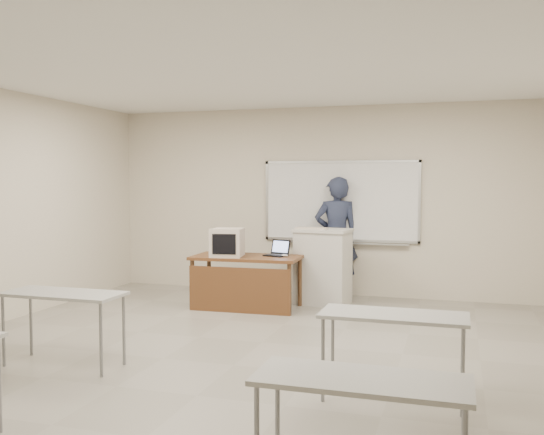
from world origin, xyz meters
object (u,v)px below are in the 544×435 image
(crt_monitor, at_px, (227,242))
(mouse, at_px, (285,255))
(laptop, at_px, (277,252))
(presenter, at_px, (336,237))
(instructor_desk, at_px, (244,270))
(podium, at_px, (323,266))
(whiteboard, at_px, (341,202))
(keyboard, at_px, (311,228))

(crt_monitor, distance_m, mouse, 0.84)
(laptop, height_order, presenter, presenter)
(instructor_desk, xyz_separation_m, laptop, (0.40, 0.27, 0.25))
(instructor_desk, height_order, crt_monitor, crt_monitor)
(presenter, bearing_deg, podium, 65.85)
(whiteboard, relative_size, presenter, 1.32)
(crt_monitor, bearing_deg, laptop, 13.63)
(crt_monitor, distance_m, laptop, 0.72)
(podium, xyz_separation_m, crt_monitor, (-1.23, -0.72, 0.39))
(keyboard, bearing_deg, podium, 43.43)
(whiteboard, distance_m, mouse, 1.59)
(crt_monitor, height_order, keyboard, crt_monitor)
(podium, distance_m, mouse, 0.73)
(instructor_desk, relative_size, keyboard, 3.28)
(whiteboard, relative_size, mouse, 24.22)
(laptop, relative_size, mouse, 2.95)
(presenter, bearing_deg, mouse, 49.40)
(instructor_desk, bearing_deg, keyboard, 33.63)
(podium, relative_size, mouse, 10.88)
(whiteboard, bearing_deg, presenter, -113.54)
(keyboard, distance_m, presenter, 0.84)
(podium, xyz_separation_m, mouse, (-0.43, -0.55, 0.21))
(podium, bearing_deg, whiteboard, 87.94)
(podium, height_order, presenter, presenter)
(crt_monitor, relative_size, keyboard, 1.04)
(crt_monitor, bearing_deg, mouse, 2.80)
(mouse, bearing_deg, podium, 61.92)
(whiteboard, distance_m, presenter, 0.55)
(mouse, relative_size, presenter, 0.05)
(instructor_desk, relative_size, crt_monitor, 3.16)
(laptop, bearing_deg, instructor_desk, -130.27)
(instructor_desk, xyz_separation_m, keyboard, (0.83, 0.59, 0.57))
(crt_monitor, height_order, laptop, crt_monitor)
(laptop, xyz_separation_m, mouse, (0.15, -0.10, -0.03))
(instructor_desk, distance_m, crt_monitor, 0.46)
(mouse, bearing_deg, presenter, 77.71)
(whiteboard, xyz_separation_m, mouse, (-0.54, -1.32, -0.71))
(keyboard, bearing_deg, crt_monitor, -145.99)
(whiteboard, height_order, laptop, whiteboard)
(laptop, relative_size, presenter, 0.16)
(crt_monitor, bearing_deg, whiteboard, 38.53)
(instructor_desk, relative_size, podium, 1.38)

